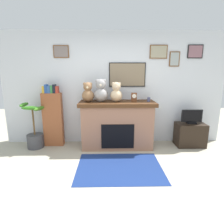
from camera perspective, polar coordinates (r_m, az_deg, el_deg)
ground_plane at (r=2.87m, az=1.84°, el=-23.79°), size 12.00×12.00×0.00m
back_wall at (r=4.32m, az=0.67°, el=7.40°), size 5.20×0.15×2.60m
fireplace at (r=4.12m, az=1.61°, el=-3.87°), size 1.68×0.66×1.05m
bookshelf at (r=4.37m, az=-18.16°, el=-1.66°), size 0.44×0.16×1.43m
potted_plant at (r=4.46m, az=-23.23°, el=-6.22°), size 0.50×0.47×1.04m
tv_stand at (r=4.61m, az=23.40°, el=-6.56°), size 0.64×0.40×0.54m
television at (r=4.49m, az=23.88°, el=-1.50°), size 0.47×0.14×0.32m
area_rug at (r=3.43m, az=2.37°, el=-17.10°), size 1.53×1.12×0.01m
candle_jar at (r=4.07m, az=11.50°, el=3.90°), size 0.07×0.07×0.10m
mantel_clock at (r=4.00m, az=6.93°, el=4.65°), size 0.12×0.09×0.20m
teddy_bear_grey at (r=3.98m, az=-7.61°, el=5.94°), size 0.27×0.27×0.43m
teddy_bear_tan at (r=3.95m, az=-3.55°, el=6.42°), size 0.31×0.31×0.49m
teddy_bear_cream at (r=3.96m, az=1.38°, el=6.03°), size 0.27×0.27×0.43m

